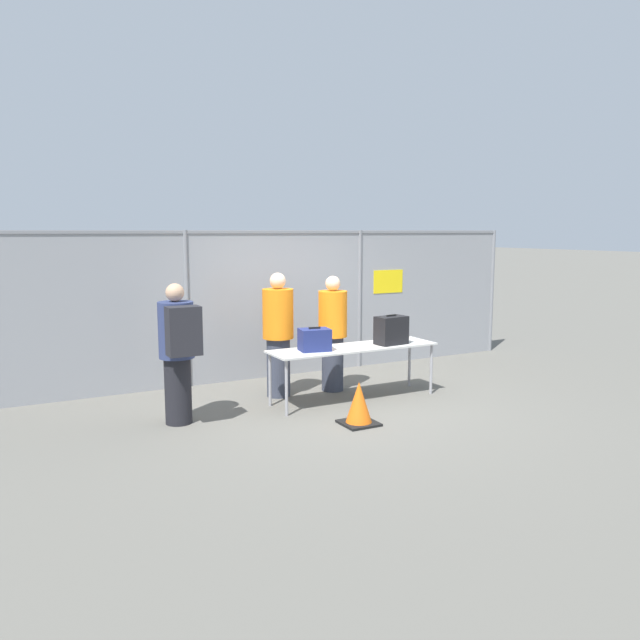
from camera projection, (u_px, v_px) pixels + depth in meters
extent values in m
plane|color=#605E56|center=(342.00, 405.00, 8.32)|extent=(120.00, 120.00, 0.00)
cylinder|color=gray|center=(187.00, 309.00, 9.19)|extent=(0.07, 0.07, 2.32)
cylinder|color=gray|center=(359.00, 299.00, 10.59)|extent=(0.07, 0.07, 2.32)
cylinder|color=gray|center=(492.00, 291.00, 11.98)|extent=(0.07, 0.07, 2.32)
cube|color=gray|center=(279.00, 304.00, 9.89)|extent=(8.97, 0.01, 2.32)
cube|color=gray|center=(279.00, 232.00, 9.73)|extent=(8.97, 0.04, 0.04)
cube|color=yellow|center=(388.00, 282.00, 10.81)|extent=(0.60, 0.01, 0.40)
cube|color=silver|center=(354.00, 348.00, 8.51)|extent=(2.39, 0.64, 0.02)
cylinder|color=#99999E|center=(286.00, 388.00, 7.80)|extent=(0.04, 0.04, 0.72)
cylinder|color=#99999E|center=(431.00, 369.00, 8.86)|extent=(0.04, 0.04, 0.72)
cylinder|color=#99999E|center=(270.00, 379.00, 8.25)|extent=(0.04, 0.04, 0.72)
cylinder|color=#99999E|center=(409.00, 363.00, 9.32)|extent=(0.04, 0.04, 0.72)
cube|color=navy|center=(315.00, 340.00, 8.20)|extent=(0.44, 0.35, 0.29)
cube|color=black|center=(315.00, 328.00, 8.18)|extent=(0.16, 0.05, 0.02)
cube|color=black|center=(391.00, 330.00, 8.66)|extent=(0.46, 0.30, 0.39)
cube|color=black|center=(391.00, 315.00, 8.63)|extent=(0.16, 0.04, 0.02)
cylinder|color=black|center=(178.00, 391.00, 7.51)|extent=(0.32, 0.32, 0.81)
cylinder|color=navy|center=(176.00, 330.00, 7.40)|extent=(0.42, 0.42, 0.67)
sphere|color=tan|center=(175.00, 293.00, 7.34)|extent=(0.22, 0.22, 0.22)
cube|color=#232328|center=(184.00, 331.00, 7.11)|extent=(0.38, 0.23, 0.57)
cylinder|color=#383D4C|center=(333.00, 363.00, 9.07)|extent=(0.31, 0.31, 0.80)
cylinder|color=orange|center=(333.00, 314.00, 8.97)|extent=(0.41, 0.41, 0.66)
sphere|color=beige|center=(333.00, 283.00, 8.90)|extent=(0.22, 0.22, 0.22)
cylinder|color=#383D4C|center=(278.00, 367.00, 8.75)|extent=(0.33, 0.33, 0.83)
cylinder|color=orange|center=(278.00, 314.00, 8.64)|extent=(0.43, 0.43, 0.69)
sphere|color=beige|center=(278.00, 281.00, 8.57)|extent=(0.22, 0.22, 0.22)
cube|color=white|center=(322.00, 323.00, 12.81)|extent=(2.84, 1.29, 0.57)
sphere|color=black|center=(316.00, 337.00, 11.99)|extent=(0.56, 0.56, 0.56)
sphere|color=black|center=(285.00, 327.00, 13.21)|extent=(0.56, 0.56, 0.56)
cylinder|color=#59595B|center=(234.00, 342.00, 11.95)|extent=(0.99, 0.06, 0.06)
cube|color=black|center=(359.00, 423.00, 7.51)|extent=(0.42, 0.42, 0.03)
cone|color=orange|center=(359.00, 403.00, 7.48)|extent=(0.34, 0.34, 0.53)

